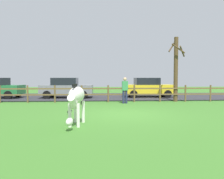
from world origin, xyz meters
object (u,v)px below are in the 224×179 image
Objects in this scene: zebra at (76,98)px; parked_car_grey at (66,88)px; bare_tree at (176,68)px; crow_on_grass at (70,112)px; visitor_near_fence at (125,89)px; parked_car_yellow at (148,87)px.

parked_car_grey reaches higher than zebra.
parked_car_grey is (-7.73, 2.82, -1.44)m from bare_tree.
visitor_near_fence is at bearing 54.99° from crow_on_grass.
bare_tree is at bearing 38.34° from crow_on_grass.
zebra is 1.18× the size of visitor_near_fence.
parked_car_grey is 2.48× the size of visitor_near_fence.
crow_on_grass is (-6.52, -5.16, -2.16)m from bare_tree.
parked_car_yellow is 6.55m from parked_car_grey.
bare_tree is 1.07× the size of parked_car_grey.
zebra is 8.98× the size of crow_on_grass.
crow_on_grass is 5.17m from visitor_near_fence.
zebra is (-6.01, -7.39, -1.36)m from bare_tree.
bare_tree reaches higher than parked_car_yellow.
crow_on_grass is (-0.51, 2.23, -0.80)m from zebra.
parked_car_yellow is 0.99× the size of parked_car_grey.
zebra is 2.42m from crow_on_grass.
zebra is 10.35m from parked_car_grey.
bare_tree is 9.62m from zebra.
crow_on_grass is at bearing -122.55° from parked_car_yellow.
bare_tree is 1.09× the size of parked_car_yellow.
bare_tree reaches higher than parked_car_grey.
visitor_near_fence is (2.43, 6.42, -0.02)m from zebra.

